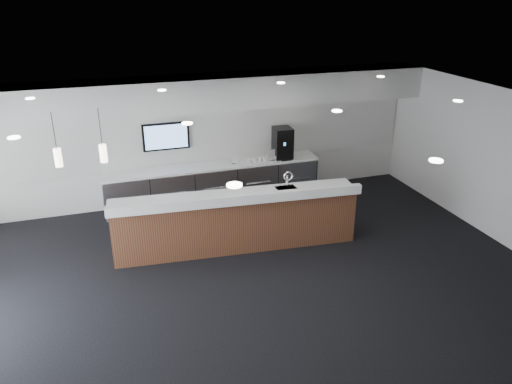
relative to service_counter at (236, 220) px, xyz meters
name	(u,v)px	position (x,y,z in m)	size (l,w,h in m)	color
ground	(264,283)	(0.09, -1.40, -0.58)	(10.00, 10.00, 0.00)	black
ceiling	(265,115)	(0.09, -1.40, 2.42)	(10.00, 8.00, 0.02)	black
back_wall	(209,138)	(0.09, 2.60, 0.92)	(10.00, 0.02, 3.00)	silver
right_wall	(511,171)	(5.09, -1.40, 0.92)	(0.02, 8.00, 3.00)	silver
soffit_bulkhead	(212,92)	(0.09, 2.15, 2.07)	(10.00, 0.90, 0.70)	silver
alcove_panel	(209,134)	(0.09, 2.57, 1.02)	(9.80, 0.06, 1.40)	silver
back_credenza	(214,184)	(0.09, 2.24, -0.10)	(5.06, 0.66, 0.95)	gray
wall_tv	(166,136)	(-0.91, 2.50, 1.07)	(1.05, 0.08, 0.62)	black
pendant_left	(104,161)	(-2.31, -0.60, 1.67)	(0.12, 0.12, 0.30)	#F9EBC2
pendant_right	(57,166)	(-3.01, -0.60, 1.67)	(0.12, 0.12, 0.30)	#F9EBC2
ceiling_can_lights	(265,117)	(0.09, -1.40, 2.39)	(7.00, 5.00, 0.02)	white
service_counter	(236,220)	(0.00, 0.00, 0.00)	(4.82, 1.20, 1.49)	#52281B
coffee_machine	(283,143)	(1.81, 2.24, 0.74)	(0.45, 0.56, 0.73)	black
info_sign_left	(235,159)	(0.59, 2.16, 0.48)	(0.15, 0.02, 0.21)	silver
info_sign_right	(271,155)	(1.47, 2.10, 0.51)	(0.20, 0.02, 0.27)	silver
cup_0	(282,157)	(1.75, 2.11, 0.42)	(0.10, 0.10, 0.09)	white
cup_1	(277,158)	(1.61, 2.11, 0.42)	(0.10, 0.10, 0.09)	white
cup_2	(271,159)	(1.47, 2.11, 0.42)	(0.10, 0.10, 0.09)	white
cup_3	(266,159)	(1.33, 2.11, 0.42)	(0.10, 0.10, 0.09)	white
cup_4	(260,160)	(1.19, 2.11, 0.42)	(0.10, 0.10, 0.09)	white
cup_5	(254,160)	(1.05, 2.11, 0.42)	(0.10, 0.10, 0.09)	white
cup_6	(249,161)	(0.91, 2.11, 0.42)	(0.10, 0.10, 0.09)	white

